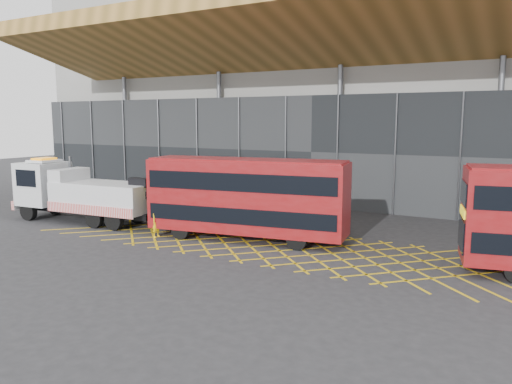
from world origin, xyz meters
The scene contains 6 objects.
ground_plane centered at (0.00, 0.00, 0.00)m, with size 120.00×120.00×0.00m, color #272729.
road_markings centered at (4.80, 0.00, 0.01)m, with size 26.36×7.16×0.01m.
construction_building centered at (1.92, 18.40, 8.98)m, with size 55.00×23.97×18.00m.
recovery_truck centered at (-8.34, -0.60, 1.82)m, with size 11.37×3.40×3.95m.
bus_towed centered at (3.08, 0.31, 2.38)m, with size 10.76×4.05×4.28m.
worker centered at (-1.48, -1.49, 0.83)m, with size 0.60×0.40×1.65m, color yellow.
Camera 1 is at (16.16, -21.77, 6.27)m, focal length 35.00 mm.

